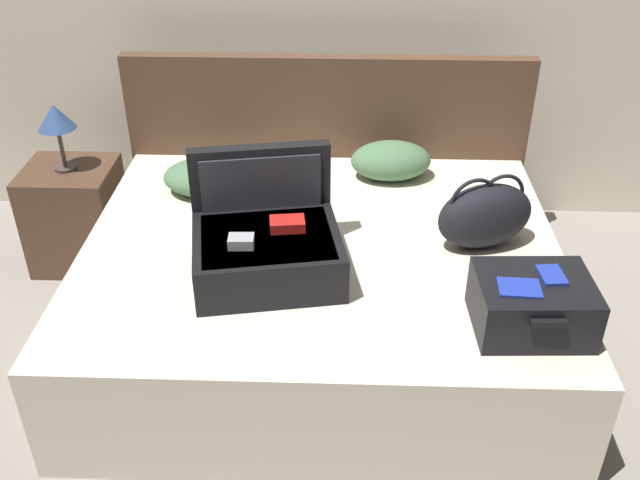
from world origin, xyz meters
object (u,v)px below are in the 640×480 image
object	(u,v)px
duffel_bag	(485,215)
hard_case_medium	(532,304)
hard_case_large	(266,243)
pillow_center_head	(391,161)
bed	(321,292)
pillow_near_headboard	(209,177)
nightstand	(76,216)
table_lamp	(56,120)

from	to	relation	value
duffel_bag	hard_case_medium	bearing A→B (deg)	-81.01
hard_case_large	pillow_center_head	xyz separation A→B (m)	(0.53, 0.82, -0.03)
hard_case_medium	duffel_bag	distance (m)	0.55
hard_case_medium	pillow_center_head	xyz separation A→B (m)	(-0.44, 1.14, -0.01)
bed	hard_case_large	size ratio (longest dim) A/B	3.11
bed	duffel_bag	xyz separation A→B (m)	(0.68, 0.02, 0.40)
pillow_near_headboard	nightstand	xyz separation A→B (m)	(-0.74, 0.14, -0.31)
hard_case_medium	pillow_center_head	bearing A→B (deg)	108.78
pillow_near_headboard	hard_case_large	bearing A→B (deg)	-62.44
bed	pillow_near_headboard	distance (m)	0.78
hard_case_large	pillow_near_headboard	xyz separation A→B (m)	(-0.34, 0.65, -0.05)
bed	pillow_center_head	xyz separation A→B (m)	(0.32, 0.62, 0.34)
hard_case_large	duffel_bag	xyz separation A→B (m)	(0.88, 0.22, 0.02)
nightstand	table_lamp	size ratio (longest dim) A/B	1.61
duffel_bag	pillow_center_head	size ratio (longest dim) A/B	1.17
table_lamp	bed	bearing A→B (deg)	-24.57
duffel_bag	pillow_center_head	world-z (taller)	duffel_bag
nightstand	pillow_center_head	bearing A→B (deg)	1.31
hard_case_large	nightstand	distance (m)	1.38
pillow_center_head	nightstand	bearing A→B (deg)	-178.69
hard_case_large	duffel_bag	distance (m)	0.91
nightstand	bed	bearing A→B (deg)	-24.57
bed	pillow_center_head	distance (m)	0.78
pillow_near_headboard	nightstand	world-z (taller)	pillow_near_headboard
hard_case_medium	table_lamp	bearing A→B (deg)	149.23
bed	nightstand	world-z (taller)	nightstand
hard_case_medium	table_lamp	size ratio (longest dim) A/B	1.23
pillow_near_headboard	table_lamp	world-z (taller)	table_lamp
table_lamp	hard_case_large	bearing A→B (deg)	-36.10
bed	duffel_bag	world-z (taller)	duffel_bag
pillow_near_headboard	hard_case_medium	bearing A→B (deg)	-36.56
hard_case_large	hard_case_medium	world-z (taller)	hard_case_large
hard_case_medium	pillow_center_head	world-z (taller)	hard_case_medium
table_lamp	pillow_center_head	bearing A→B (deg)	1.31
bed	hard_case_medium	bearing A→B (deg)	-34.25
hard_case_medium	pillow_center_head	distance (m)	1.23
hard_case_medium	bed	bearing A→B (deg)	143.37
hard_case_medium	pillow_near_headboard	world-z (taller)	hard_case_medium
hard_case_large	duffel_bag	bearing A→B (deg)	3.53
bed	pillow_near_headboard	xyz separation A→B (m)	(-0.55, 0.45, 0.33)
bed	duffel_bag	size ratio (longest dim) A/B	4.39
bed	hard_case_large	world-z (taller)	hard_case_large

